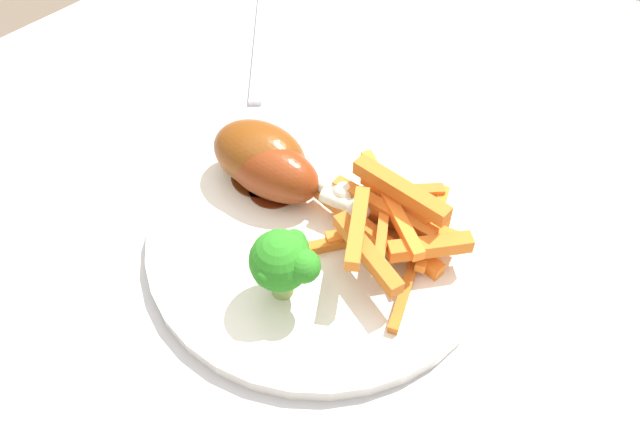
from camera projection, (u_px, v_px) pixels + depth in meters
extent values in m
cube|color=#B7B7BC|center=(292.00, 292.00, 0.48)|extent=(1.09, 0.89, 0.03)
cylinder|color=gray|center=(330.00, 126.00, 1.17)|extent=(0.06, 0.06, 0.73)
cylinder|color=white|center=(320.00, 235.00, 0.49)|extent=(0.27, 0.27, 0.01)
cylinder|color=#86AA54|center=(282.00, 283.00, 0.44)|extent=(0.02, 0.02, 0.02)
sphere|color=#29801F|center=(280.00, 260.00, 0.42)|extent=(0.04, 0.04, 0.04)
sphere|color=#29801F|center=(264.00, 251.00, 0.42)|extent=(0.02, 0.02, 0.02)
sphere|color=#29801F|center=(304.00, 266.00, 0.41)|extent=(0.02, 0.02, 0.02)
sphere|color=#29801F|center=(300.00, 244.00, 0.43)|extent=(0.02, 0.02, 0.02)
sphere|color=#29801F|center=(267.00, 275.00, 0.41)|extent=(0.02, 0.02, 0.02)
sphere|color=#29801F|center=(294.00, 242.00, 0.43)|extent=(0.02, 0.02, 0.02)
cube|color=orange|center=(388.00, 229.00, 0.48)|extent=(0.09, 0.06, 0.01)
cube|color=orange|center=(383.00, 231.00, 0.48)|extent=(0.01, 0.08, 0.01)
cube|color=orange|center=(408.00, 249.00, 0.47)|extent=(0.01, 0.06, 0.01)
cube|color=#C9651F|center=(367.00, 253.00, 0.44)|extent=(0.03, 0.07, 0.01)
cube|color=#C8641E|center=(376.00, 218.00, 0.49)|extent=(0.08, 0.02, 0.01)
cube|color=orange|center=(391.00, 202.00, 0.46)|extent=(0.06, 0.10, 0.01)
cube|color=orange|center=(430.00, 247.00, 0.44)|extent=(0.05, 0.05, 0.01)
cube|color=orange|center=(433.00, 227.00, 0.47)|extent=(0.08, 0.04, 0.01)
cube|color=orange|center=(401.00, 190.00, 0.45)|extent=(0.01, 0.08, 0.01)
cube|color=orange|center=(367.00, 237.00, 0.47)|extent=(0.09, 0.06, 0.01)
cube|color=orange|center=(383.00, 209.00, 0.46)|extent=(0.02, 0.09, 0.01)
cube|color=orange|center=(357.00, 227.00, 0.44)|extent=(0.06, 0.05, 0.01)
cube|color=orange|center=(384.00, 218.00, 0.46)|extent=(0.07, 0.05, 0.01)
cube|color=orange|center=(404.00, 222.00, 0.47)|extent=(0.03, 0.09, 0.01)
cube|color=#C8641F|center=(409.00, 279.00, 0.45)|extent=(0.09, 0.04, 0.01)
cube|color=orange|center=(355.00, 220.00, 0.47)|extent=(0.02, 0.09, 0.01)
cube|color=orange|center=(398.00, 195.00, 0.46)|extent=(0.01, 0.06, 0.01)
cube|color=#C6631E|center=(403.00, 193.00, 0.49)|extent=(0.05, 0.05, 0.01)
cylinder|color=#532209|center=(262.00, 175.00, 0.52)|extent=(0.05, 0.05, 0.00)
ellipsoid|color=brown|center=(259.00, 154.00, 0.50)|extent=(0.07, 0.09, 0.05)
cylinder|color=beige|center=(325.00, 185.00, 0.48)|extent=(0.02, 0.03, 0.01)
sphere|color=silver|center=(343.00, 194.00, 0.48)|extent=(0.02, 0.02, 0.02)
cylinder|color=#591C0A|center=(273.00, 190.00, 0.51)|extent=(0.04, 0.04, 0.00)
ellipsoid|color=maroon|center=(272.00, 171.00, 0.49)|extent=(0.06, 0.09, 0.05)
cylinder|color=beige|center=(340.00, 202.00, 0.48)|extent=(0.02, 0.03, 0.01)
sphere|color=silver|center=(358.00, 209.00, 0.47)|extent=(0.02, 0.02, 0.02)
cube|color=silver|center=(260.00, 45.00, 0.66)|extent=(0.15, 0.14, 0.00)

